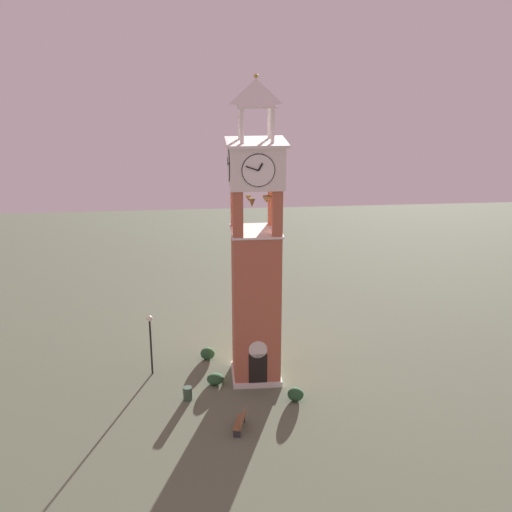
{
  "coord_description": "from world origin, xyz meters",
  "views": [
    {
      "loc": [
        -3.17,
        -36.98,
        20.85
      ],
      "look_at": [
        0.0,
        0.0,
        7.93
      ],
      "focal_mm": 47.31,
      "sensor_mm": 36.0,
      "label": 1
    }
  ],
  "objects_px": {
    "clock_tower": "(256,263)",
    "trash_bin": "(188,393)",
    "park_bench": "(240,422)",
    "lamp_post": "(150,334)"
  },
  "relations": [
    {
      "from": "clock_tower",
      "to": "trash_bin",
      "type": "relative_size",
      "value": 22.79
    },
    {
      "from": "clock_tower",
      "to": "park_bench",
      "type": "bearing_deg",
      "value": -103.14
    },
    {
      "from": "park_bench",
      "to": "lamp_post",
      "type": "relative_size",
      "value": 0.42
    },
    {
      "from": "park_bench",
      "to": "trash_bin",
      "type": "xyz_separation_m",
      "value": [
        -2.86,
        3.34,
        -0.08
      ]
    },
    {
      "from": "clock_tower",
      "to": "trash_bin",
      "type": "xyz_separation_m",
      "value": [
        -4.2,
        -2.37,
        -7.11
      ]
    },
    {
      "from": "clock_tower",
      "to": "park_bench",
      "type": "distance_m",
      "value": 9.15
    },
    {
      "from": "park_bench",
      "to": "lamp_post",
      "type": "distance_m",
      "value": 8.66
    },
    {
      "from": "park_bench",
      "to": "lamp_post",
      "type": "xyz_separation_m",
      "value": [
        -5.11,
        6.62,
        2.25
      ]
    },
    {
      "from": "clock_tower",
      "to": "park_bench",
      "type": "height_order",
      "value": "clock_tower"
    },
    {
      "from": "clock_tower",
      "to": "park_bench",
      "type": "xyz_separation_m",
      "value": [
        -1.33,
        -5.71,
        -7.03
      ]
    }
  ]
}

